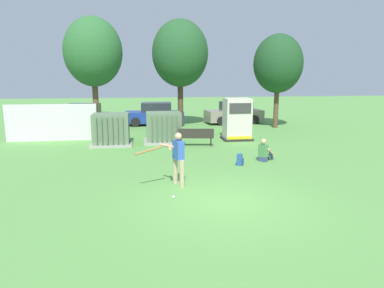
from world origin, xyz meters
The scene contains 16 objects.
ground_plane centered at (0.00, 0.00, 0.00)m, with size 96.00×96.00×0.00m, color #5B9947.
fence_panel centered at (-7.21, 10.50, 1.00)m, with size 4.80×0.12×2.00m, color silver.
transformer_west centered at (-3.91, 8.87, 0.79)m, with size 2.10×1.70×1.62m.
transformer_mid_west centered at (-1.20, 9.22, 0.79)m, with size 2.10×1.70×1.62m.
generator_enclosure centered at (2.89, 9.49, 1.14)m, with size 1.60×1.40×2.30m.
park_bench centered at (0.35, 7.92, 0.54)m, with size 1.84×0.66×0.92m.
batter centered at (-1.21, 1.66, 0.98)m, with size 1.57×0.88×1.74m.
sports_ball centered at (-1.43, 0.45, 0.04)m, with size 0.09×0.09×0.09m, color white.
seated_spectator centered at (2.74, 4.48, 0.38)m, with size 0.78×0.69×0.96m.
backpack centered at (1.53, 3.94, 0.21)m, with size 0.34×0.37×0.44m.
tree_left centered at (-5.45, 15.34, 5.04)m, with size 3.84×3.84×7.34m.
tree_center_left centered at (0.32, 15.02, 4.97)m, with size 3.79×3.79×7.24m.
tree_center_right centered at (6.71, 13.55, 4.27)m, with size 3.26×3.26×6.23m.
parked_car_leftmost centered at (-6.46, 15.54, 0.75)m, with size 4.38×2.31×1.62m.
parked_car_left_of_center centered at (-1.43, 16.00, 0.75)m, with size 4.30×2.12×1.62m.
parked_car_right_of_center centered at (4.47, 16.11, 0.75)m, with size 4.39×2.34×1.62m.
Camera 1 is at (-2.22, -9.24, 3.53)m, focal length 32.70 mm.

